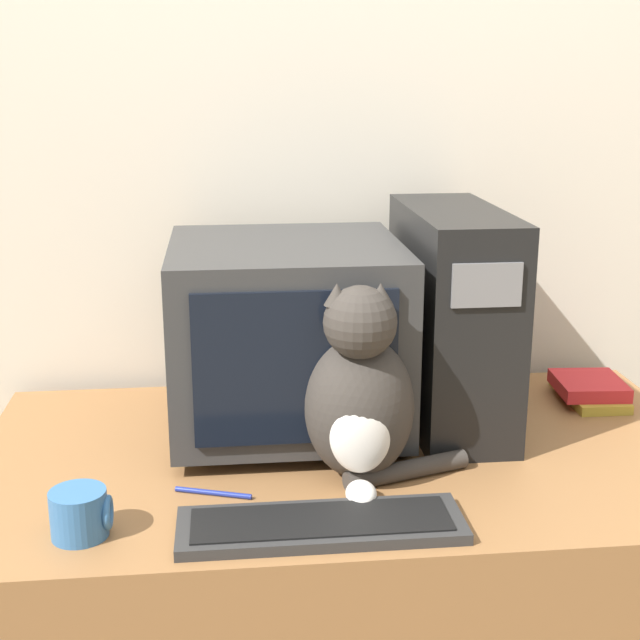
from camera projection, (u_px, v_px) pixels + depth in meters
wall_back at (323, 142)px, 1.97m from camera, size 7.00×0.05×2.50m
desk at (348, 614)px, 1.78m from camera, size 1.40×0.78×0.71m
crt_monitor at (287, 335)px, 1.74m from camera, size 0.44×0.45×0.38m
computer_tower at (452, 317)px, 1.78m from camera, size 0.18×0.45×0.43m
keyboard at (321, 525)px, 1.39m from camera, size 0.45×0.14×0.02m
cat at (359, 397)px, 1.53m from camera, size 0.30×0.25×0.36m
book_stack at (589, 389)px, 1.93m from camera, size 0.15×0.20×0.05m
pen at (213, 493)px, 1.51m from camera, size 0.13×0.05×0.01m
mug at (80, 514)px, 1.37m from camera, size 0.09×0.09×0.08m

